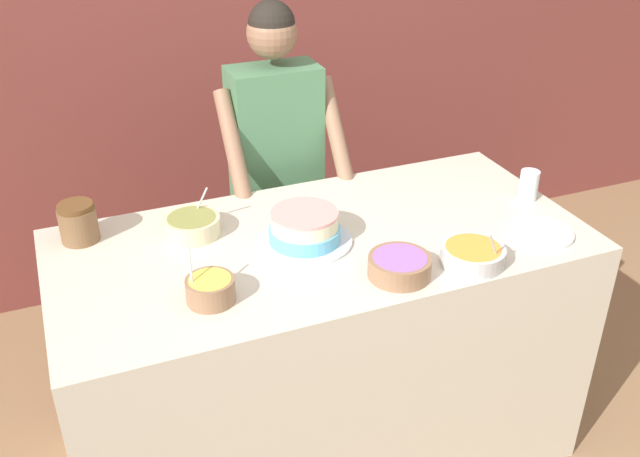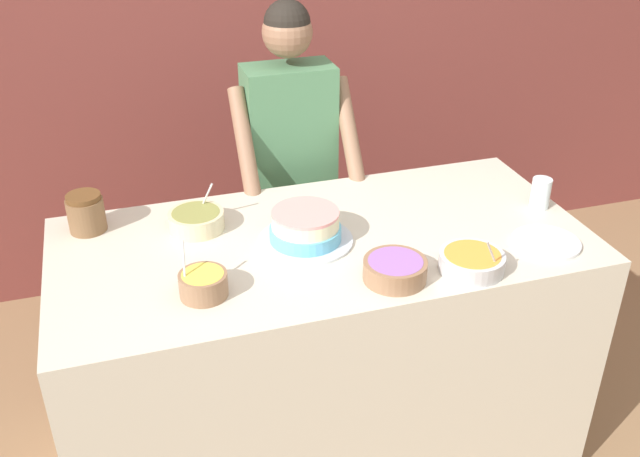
# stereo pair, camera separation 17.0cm
# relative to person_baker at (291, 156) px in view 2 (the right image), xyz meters

# --- Properties ---
(wall_back) EXTENTS (10.00, 0.05, 2.60)m
(wall_back) POSITION_rel_person_baker_xyz_m (-0.06, 0.81, 0.32)
(wall_back) COLOR brown
(wall_back) RESTS_ON ground_plane
(counter) EXTENTS (1.79, 0.86, 0.96)m
(counter) POSITION_rel_person_baker_xyz_m (-0.06, -0.64, -0.50)
(counter) COLOR beige
(counter) RESTS_ON ground_plane
(person_baker) EXTENTS (0.49, 0.44, 1.61)m
(person_baker) POSITION_rel_person_baker_xyz_m (0.00, 0.00, 0.00)
(person_baker) COLOR #2D2D38
(person_baker) RESTS_ON ground_plane
(cake) EXTENTS (0.32, 0.32, 0.11)m
(cake) POSITION_rel_person_baker_xyz_m (-0.12, -0.64, 0.03)
(cake) COLOR silver
(cake) RESTS_ON counter
(frosting_bowl_olive) EXTENTS (0.19, 0.19, 0.15)m
(frosting_bowl_olive) POSITION_rel_person_baker_xyz_m (-0.46, -0.44, 0.01)
(frosting_bowl_olive) COLOR beige
(frosting_bowl_olive) RESTS_ON counter
(frosting_bowl_yellow) EXTENTS (0.14, 0.14, 0.17)m
(frosting_bowl_yellow) POSITION_rel_person_baker_xyz_m (-0.50, -0.85, 0.02)
(frosting_bowl_yellow) COLOR #936B4C
(frosting_bowl_yellow) RESTS_ON counter
(frosting_bowl_purple) EXTENTS (0.20, 0.20, 0.07)m
(frosting_bowl_purple) POSITION_rel_person_baker_xyz_m (0.07, -0.94, 0.01)
(frosting_bowl_purple) COLOR #936B4C
(frosting_bowl_purple) RESTS_ON counter
(frosting_bowl_orange) EXTENTS (0.20, 0.20, 0.15)m
(frosting_bowl_orange) POSITION_rel_person_baker_xyz_m (0.32, -0.96, 0.01)
(frosting_bowl_orange) COLOR silver
(frosting_bowl_orange) RESTS_ON counter
(drinking_glass) EXTENTS (0.07, 0.07, 0.11)m
(drinking_glass) POSITION_rel_person_baker_xyz_m (0.76, -0.65, 0.03)
(drinking_glass) COLOR silver
(drinking_glass) RESTS_ON counter
(ceramic_plate) EXTENTS (0.23, 0.23, 0.01)m
(ceramic_plate) POSITION_rel_person_baker_xyz_m (0.64, -0.89, -0.02)
(ceramic_plate) COLOR silver
(ceramic_plate) RESTS_ON counter
(stoneware_jar) EXTENTS (0.13, 0.13, 0.13)m
(stoneware_jar) POSITION_rel_person_baker_xyz_m (-0.81, -0.34, 0.04)
(stoneware_jar) COLOR brown
(stoneware_jar) RESTS_ON counter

